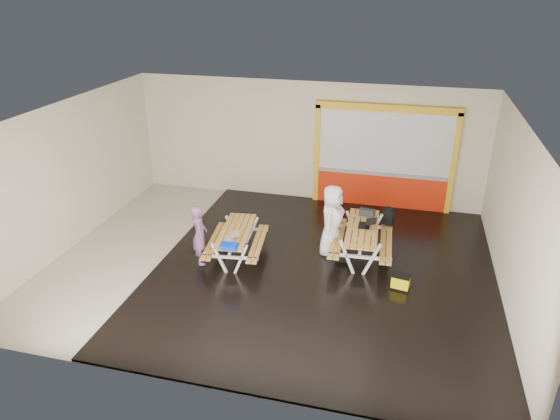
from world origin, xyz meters
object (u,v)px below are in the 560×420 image
(picnic_table_right, at_px, (362,235))
(laptop_left, at_px, (232,237))
(picnic_table_left, at_px, (236,237))
(laptop_right, at_px, (367,224))
(blue_pouch, at_px, (229,246))
(fluke_bag, at_px, (401,282))
(person_right, at_px, (332,221))
(dark_case, at_px, (343,257))
(person_left, at_px, (200,235))
(backpack, at_px, (388,216))
(toolbox, at_px, (367,212))

(picnic_table_right, xyz_separation_m, laptop_left, (-2.80, -1.14, 0.17))
(picnic_table_left, height_order, laptop_right, laptop_right)
(laptop_left, distance_m, blue_pouch, 0.45)
(fluke_bag, bearing_deg, picnic_table_left, 173.61)
(person_right, bearing_deg, laptop_left, 127.40)
(picnic_table_right, bearing_deg, dark_case, -145.47)
(laptop_left, bearing_deg, person_right, 30.21)
(person_left, relative_size, backpack, 3.25)
(picnic_table_right, bearing_deg, blue_pouch, -149.75)
(picnic_table_left, xyz_separation_m, fluke_bag, (3.80, -0.42, -0.36))
(person_left, relative_size, blue_pouch, 4.13)
(picnic_table_left, height_order, picnic_table_right, picnic_table_right)
(person_left, bearing_deg, backpack, -87.54)
(laptop_right, height_order, backpack, laptop_right)
(backpack, height_order, dark_case, backpack)
(picnic_table_left, distance_m, picnic_table_right, 2.93)
(picnic_table_left, xyz_separation_m, toolbox, (2.87, 1.40, 0.33))
(person_left, xyz_separation_m, fluke_bag, (4.50, 0.04, -0.57))
(laptop_left, distance_m, laptop_right, 3.13)
(person_left, height_order, laptop_right, person_left)
(toolbox, bearing_deg, picnic_table_right, -93.18)
(picnic_table_left, relative_size, fluke_bag, 4.77)
(picnic_table_left, relative_size, blue_pouch, 5.80)
(picnic_table_right, relative_size, laptop_left, 5.14)
(laptop_left, height_order, fluke_bag, laptop_left)
(picnic_table_left, height_order, dark_case, picnic_table_left)
(picnic_table_left, height_order, blue_pouch, blue_pouch)
(picnic_table_right, height_order, backpack, backpack)
(dark_case, bearing_deg, person_left, -163.34)
(blue_pouch, height_order, toolbox, toolbox)
(laptop_right, distance_m, blue_pouch, 3.25)
(person_right, height_order, fluke_bag, person_right)
(picnic_table_right, height_order, dark_case, picnic_table_right)
(person_left, height_order, toolbox, person_left)
(person_left, height_order, dark_case, person_left)
(blue_pouch, bearing_deg, laptop_right, 30.92)
(laptop_right, distance_m, toolbox, 0.58)
(picnic_table_left, relative_size, laptop_left, 4.88)
(picnic_table_left, bearing_deg, blue_pouch, -81.06)
(backpack, distance_m, fluke_bag, 2.18)
(laptop_right, height_order, toolbox, toolbox)
(laptop_right, height_order, fluke_bag, laptop_right)
(dark_case, bearing_deg, backpack, 52.06)
(laptop_right, relative_size, backpack, 0.94)
(picnic_table_right, bearing_deg, laptop_right, 48.12)
(blue_pouch, bearing_deg, person_left, 155.84)
(picnic_table_left, bearing_deg, picnic_table_right, 14.54)
(picnic_table_left, bearing_deg, backpack, 26.02)
(person_left, bearing_deg, laptop_right, -95.27)
(toolbox, height_order, dark_case, toolbox)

